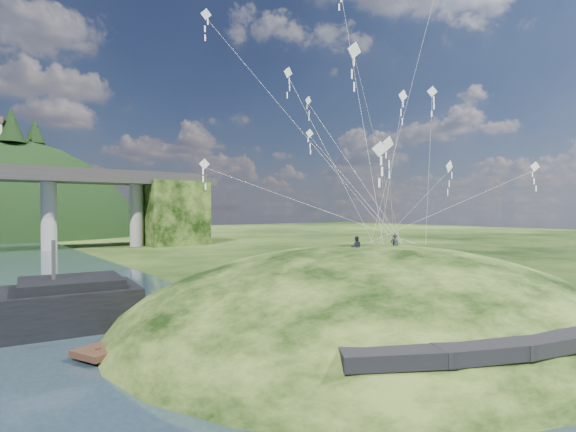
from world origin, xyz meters
TOP-DOWN VIEW (x-y plane):
  - ground at (0.00, 0.00)m, footprint 320.00×320.00m
  - grass_hill at (8.00, 2.00)m, footprint 36.00×32.00m
  - footpath at (7.46, -9.74)m, footprint 22.29×5.84m
  - wooden_dock at (-3.94, 6.59)m, footprint 12.48×6.89m
  - kite_flyers at (7.91, 1.94)m, footprint 4.34×0.99m
  - kite_swarm at (6.38, 1.99)m, footprint 18.01×17.02m

SIDE VIEW (x-z plane):
  - grass_hill at x=8.00m, z-range -8.00..5.00m
  - ground at x=0.00m, z-range 0.00..0.00m
  - wooden_dock at x=-3.94m, z-range -0.05..0.85m
  - footpath at x=7.46m, z-range 1.67..2.50m
  - kite_flyers at x=7.91m, z-range 4.95..6.50m
  - kite_swarm at x=6.38m, z-range 6.78..24.68m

